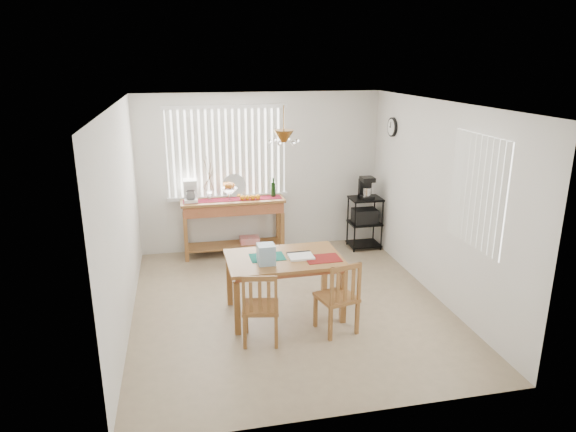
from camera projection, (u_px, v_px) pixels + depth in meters
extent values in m
cube|color=#9B8769|center=(289.00, 305.00, 6.76)|extent=(4.00, 4.50, 0.01)
cube|color=silver|center=(260.00, 172.00, 8.52)|extent=(4.00, 0.10, 2.60)
cube|color=silver|center=(348.00, 287.00, 4.22)|extent=(4.00, 0.10, 2.60)
cube|color=silver|center=(117.00, 220.00, 5.97)|extent=(0.10, 4.50, 2.60)
cube|color=silver|center=(441.00, 201.00, 6.78)|extent=(0.10, 4.50, 2.60)
cube|color=white|center=(289.00, 99.00, 5.98)|extent=(4.00, 4.50, 0.10)
cube|color=white|center=(227.00, 153.00, 8.26)|extent=(1.90, 0.01, 1.40)
cube|color=white|center=(170.00, 155.00, 8.07)|extent=(0.07, 0.03, 1.40)
cube|color=white|center=(177.00, 155.00, 8.09)|extent=(0.07, 0.03, 1.40)
cube|color=white|center=(183.00, 154.00, 8.12)|extent=(0.07, 0.03, 1.40)
cube|color=white|center=(190.00, 154.00, 8.14)|extent=(0.07, 0.03, 1.40)
cube|color=white|center=(197.00, 154.00, 8.16)|extent=(0.07, 0.03, 1.40)
cube|color=white|center=(204.00, 154.00, 8.18)|extent=(0.07, 0.03, 1.40)
cube|color=white|center=(210.00, 153.00, 8.20)|extent=(0.07, 0.03, 1.40)
cube|color=white|center=(217.00, 153.00, 8.22)|extent=(0.07, 0.03, 1.40)
cube|color=white|center=(224.00, 153.00, 8.24)|extent=(0.07, 0.03, 1.40)
cube|color=white|center=(230.00, 153.00, 8.26)|extent=(0.07, 0.03, 1.40)
cube|color=white|center=(237.00, 152.00, 8.28)|extent=(0.07, 0.03, 1.40)
cube|color=white|center=(243.00, 152.00, 8.30)|extent=(0.07, 0.03, 1.40)
cube|color=white|center=(250.00, 152.00, 8.32)|extent=(0.07, 0.03, 1.40)
cube|color=white|center=(256.00, 152.00, 8.35)|extent=(0.07, 0.03, 1.40)
cube|color=white|center=(262.00, 152.00, 8.37)|extent=(0.07, 0.03, 1.40)
cube|color=white|center=(269.00, 151.00, 8.39)|extent=(0.07, 0.03, 1.40)
cube|color=white|center=(275.00, 151.00, 8.41)|extent=(0.07, 0.03, 1.40)
cube|color=white|center=(281.00, 151.00, 8.43)|extent=(0.07, 0.03, 1.40)
cube|color=white|center=(228.00, 197.00, 8.45)|extent=(1.98, 0.06, 0.06)
cube|color=white|center=(225.00, 107.00, 8.02)|extent=(1.98, 0.06, 0.06)
cube|color=white|center=(477.00, 192.00, 5.82)|extent=(0.01, 1.10, 1.30)
cube|color=white|center=(503.00, 204.00, 5.36)|extent=(0.03, 0.07, 1.30)
cube|color=white|center=(497.00, 201.00, 5.46)|extent=(0.03, 0.07, 1.30)
cube|color=white|center=(491.00, 198.00, 5.57)|extent=(0.03, 0.07, 1.30)
cube|color=white|center=(485.00, 196.00, 5.67)|extent=(0.03, 0.07, 1.30)
cube|color=white|center=(479.00, 193.00, 5.77)|extent=(0.03, 0.07, 1.30)
cube|color=white|center=(474.00, 191.00, 5.87)|extent=(0.03, 0.07, 1.30)
cube|color=white|center=(469.00, 189.00, 5.98)|extent=(0.03, 0.07, 1.30)
cube|color=white|center=(464.00, 186.00, 6.08)|extent=(0.03, 0.07, 1.30)
cube|color=white|center=(459.00, 184.00, 6.18)|extent=(0.03, 0.07, 1.30)
cube|color=white|center=(454.00, 182.00, 6.29)|extent=(0.03, 0.07, 1.30)
cylinder|color=black|center=(392.00, 127.00, 7.99)|extent=(0.04, 0.30, 0.30)
cylinder|color=white|center=(391.00, 127.00, 7.98)|extent=(0.01, 0.25, 0.25)
cylinder|color=olive|center=(284.00, 120.00, 5.83)|extent=(0.01, 0.01, 0.34)
cone|color=olive|center=(284.00, 136.00, 5.88)|extent=(0.24, 0.24, 0.14)
sphere|color=white|center=(297.00, 141.00, 5.93)|extent=(0.05, 0.05, 0.05)
sphere|color=white|center=(288.00, 139.00, 6.04)|extent=(0.05, 0.05, 0.05)
sphere|color=white|center=(275.00, 140.00, 6.01)|extent=(0.05, 0.05, 0.05)
sphere|color=white|center=(270.00, 142.00, 5.87)|extent=(0.05, 0.05, 0.05)
sphere|color=white|center=(279.00, 143.00, 5.75)|extent=(0.05, 0.05, 0.05)
sphere|color=white|center=(293.00, 143.00, 5.79)|extent=(0.05, 0.05, 0.05)
cube|color=olive|center=(233.00, 201.00, 8.26)|extent=(1.66, 0.47, 0.04)
cube|color=#A55936|center=(233.00, 208.00, 8.29)|extent=(1.59, 0.42, 0.17)
cube|color=olive|center=(186.00, 240.00, 8.09)|extent=(0.06, 0.06, 0.71)
cube|color=olive|center=(282.00, 234.00, 8.40)|extent=(0.06, 0.06, 0.71)
cube|color=olive|center=(186.00, 233.00, 8.43)|extent=(0.06, 0.06, 0.71)
cube|color=olive|center=(278.00, 227.00, 8.74)|extent=(0.06, 0.06, 0.71)
cube|color=olive|center=(234.00, 245.00, 8.48)|extent=(1.53, 0.40, 0.03)
cube|color=red|center=(250.00, 240.00, 8.51)|extent=(0.31, 0.23, 0.10)
cube|color=maroon|center=(233.00, 199.00, 8.25)|extent=(1.57, 0.26, 0.01)
cube|color=white|center=(191.00, 200.00, 8.11)|extent=(0.21, 0.25, 0.05)
cube|color=white|center=(190.00, 191.00, 8.15)|extent=(0.21, 0.08, 0.31)
cube|color=white|center=(190.00, 182.00, 8.00)|extent=(0.21, 0.23, 0.07)
cylinder|color=white|center=(191.00, 195.00, 8.05)|extent=(0.13, 0.13, 0.13)
cylinder|color=white|center=(230.00, 197.00, 8.20)|extent=(0.05, 0.05, 0.10)
cone|color=white|center=(229.00, 191.00, 8.18)|extent=(0.27, 0.27, 0.09)
sphere|color=#B23317|center=(232.00, 185.00, 8.16)|extent=(0.08, 0.08, 0.08)
sphere|color=#B23317|center=(230.00, 185.00, 8.20)|extent=(0.08, 0.08, 0.08)
sphere|color=#B23317|center=(226.00, 185.00, 8.17)|extent=(0.08, 0.08, 0.08)
sphere|color=#B23317|center=(227.00, 186.00, 8.11)|extent=(0.08, 0.08, 0.08)
sphere|color=#B23317|center=(231.00, 186.00, 8.11)|extent=(0.08, 0.08, 0.08)
sphere|color=orange|center=(242.00, 198.00, 8.19)|extent=(0.08, 0.08, 0.08)
sphere|color=orange|center=(247.00, 198.00, 8.20)|extent=(0.08, 0.08, 0.08)
sphere|color=orange|center=(253.00, 197.00, 8.22)|extent=(0.08, 0.08, 0.08)
sphere|color=orange|center=(258.00, 197.00, 8.24)|extent=(0.08, 0.08, 0.08)
cylinder|color=silver|center=(234.00, 185.00, 8.39)|extent=(0.37, 0.09, 0.37)
cylinder|color=white|center=(210.00, 196.00, 8.20)|extent=(0.08, 0.08, 0.14)
cylinder|color=#4C3823|center=(209.00, 177.00, 8.11)|extent=(0.09, 0.04, 0.46)
cylinder|color=#4C3823|center=(209.00, 175.00, 8.11)|extent=(0.14, 0.06, 0.50)
cylinder|color=#4C3823|center=(209.00, 178.00, 8.12)|extent=(0.18, 0.08, 0.37)
cylinder|color=#4C3823|center=(209.00, 174.00, 8.10)|extent=(0.06, 0.03, 0.57)
cylinder|color=#4C3823|center=(209.00, 179.00, 8.13)|extent=(0.23, 0.10, 0.32)
cylinder|color=black|center=(273.00, 189.00, 8.40)|extent=(0.08, 0.08, 0.24)
cylinder|color=black|center=(273.00, 180.00, 8.35)|extent=(0.03, 0.03, 0.08)
cylinder|color=black|center=(355.00, 227.00, 8.46)|extent=(0.02, 0.02, 0.88)
cylinder|color=black|center=(382.00, 225.00, 8.55)|extent=(0.02, 0.02, 0.88)
cylinder|color=black|center=(348.00, 220.00, 8.81)|extent=(0.02, 0.02, 0.88)
cylinder|color=black|center=(374.00, 219.00, 8.90)|extent=(0.02, 0.02, 0.88)
cube|color=black|center=(366.00, 199.00, 8.56)|extent=(0.52, 0.41, 0.03)
cube|color=black|center=(365.00, 223.00, 8.68)|extent=(0.52, 0.41, 0.03)
cube|color=black|center=(364.00, 244.00, 8.79)|extent=(0.52, 0.41, 0.03)
cube|color=black|center=(365.00, 216.00, 8.64)|extent=(0.39, 0.31, 0.23)
cube|color=black|center=(366.00, 197.00, 8.52)|extent=(0.21, 0.25, 0.05)
cube|color=black|center=(365.00, 188.00, 8.56)|extent=(0.21, 0.08, 0.31)
cube|color=black|center=(367.00, 179.00, 8.44)|extent=(0.21, 0.23, 0.07)
cylinder|color=silver|center=(367.00, 191.00, 8.49)|extent=(0.13, 0.13, 0.13)
cube|color=olive|center=(284.00, 259.00, 6.33)|extent=(1.42, 0.93, 0.04)
cube|color=#A55936|center=(284.00, 263.00, 6.34)|extent=(1.32, 0.83, 0.06)
cube|color=olive|center=(237.00, 309.00, 5.94)|extent=(0.07, 0.07, 0.66)
cube|color=olive|center=(343.00, 298.00, 6.22)|extent=(0.07, 0.07, 0.66)
cube|color=olive|center=(229.00, 281.00, 6.68)|extent=(0.07, 0.07, 0.66)
cube|color=olive|center=(324.00, 272.00, 6.95)|extent=(0.07, 0.07, 0.66)
cube|color=#126659|center=(267.00, 257.00, 6.32)|extent=(0.43, 0.31, 0.01)
cube|color=maroon|center=(323.00, 259.00, 6.27)|extent=(0.43, 0.31, 0.01)
cube|color=white|center=(301.00, 257.00, 6.31)|extent=(0.31, 0.25, 0.03)
cube|color=black|center=(298.00, 253.00, 6.43)|extent=(0.30, 0.03, 0.03)
cube|color=#8AAEC9|center=(266.00, 254.00, 6.09)|extent=(0.20, 0.20, 0.24)
cube|color=olive|center=(261.00, 307.00, 5.78)|extent=(0.47, 0.47, 0.04)
cube|color=olive|center=(276.00, 317.00, 6.02)|extent=(0.05, 0.05, 0.40)
cube|color=olive|center=(246.00, 317.00, 6.01)|extent=(0.05, 0.05, 0.40)
cube|color=olive|center=(276.00, 332.00, 5.68)|extent=(0.05, 0.05, 0.40)
cube|color=olive|center=(245.00, 333.00, 5.67)|extent=(0.05, 0.05, 0.40)
cube|color=olive|center=(276.00, 295.00, 5.54)|extent=(0.04, 0.04, 0.44)
cube|color=olive|center=(244.00, 295.00, 5.53)|extent=(0.04, 0.04, 0.44)
cube|color=olive|center=(260.00, 279.00, 5.48)|extent=(0.37, 0.10, 0.06)
cube|color=olive|center=(269.00, 297.00, 5.54)|extent=(0.04, 0.03, 0.36)
cube|color=olive|center=(260.00, 297.00, 5.54)|extent=(0.04, 0.03, 0.36)
cube|color=olive|center=(251.00, 297.00, 5.54)|extent=(0.04, 0.03, 0.36)
cube|color=olive|center=(337.00, 297.00, 6.00)|extent=(0.50, 0.50, 0.04)
cube|color=olive|center=(341.00, 305.00, 6.29)|extent=(0.05, 0.05, 0.41)
cube|color=olive|center=(315.00, 311.00, 6.15)|extent=(0.05, 0.05, 0.41)
cube|color=olive|center=(357.00, 318.00, 5.98)|extent=(0.05, 0.05, 0.41)
cube|color=olive|center=(330.00, 325.00, 5.84)|extent=(0.05, 0.05, 0.41)
cube|color=olive|center=(359.00, 281.00, 5.83)|extent=(0.04, 0.04, 0.46)
cube|color=olive|center=(332.00, 287.00, 5.69)|extent=(0.04, 0.04, 0.46)
cube|color=olive|center=(346.00, 268.00, 5.70)|extent=(0.38, 0.12, 0.06)
cube|color=olive|center=(353.00, 284.00, 5.81)|extent=(0.04, 0.03, 0.37)
cube|color=olive|center=(346.00, 286.00, 5.77)|extent=(0.04, 0.03, 0.37)
cube|color=olive|center=(338.00, 287.00, 5.73)|extent=(0.04, 0.03, 0.37)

